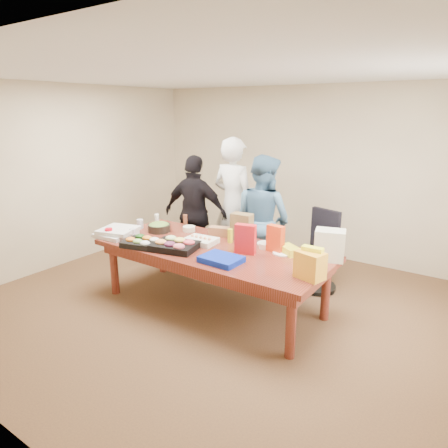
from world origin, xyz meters
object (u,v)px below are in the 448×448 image
Objects in this scene: person_center at (234,205)px; salad_bowl at (159,228)px; conference_table at (213,277)px; sheet_cake at (201,241)px; person_right at (263,220)px; office_chair at (318,253)px.

salad_bowl is at bearing 70.92° from person_center.
conference_table is 7.44× the size of sheet_cake.
person_right is 5.76× the size of salad_bowl.
person_center is at bearing 112.33° from conference_table.
salad_bowl is at bearing 169.64° from sheet_cake.
conference_table is 1.43× the size of person_center.
office_chair is at bearing 42.02° from sheet_cake.
conference_table is 2.77× the size of office_chair.
person_right is at bearing -152.88° from office_chair.
person_center is at bearing -166.04° from office_chair.
sheet_cake is at bearing -118.32° from office_chair.
office_chair reaches higher than sheet_cake.
conference_table is 9.17× the size of salad_bowl.
office_chair is 1.43m from person_center.
person_center is 0.63m from person_right.
person_center is 5.20× the size of sheet_cake.
sheet_cake is (-0.21, 0.04, 0.41)m from conference_table.
person_right reaches higher than salad_bowl.
person_center is 1.19m from salad_bowl.
salad_bowl is (-0.48, -1.08, -0.18)m from person_center.
office_chair is at bearing -176.18° from person_center.
office_chair is 0.58× the size of person_right.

